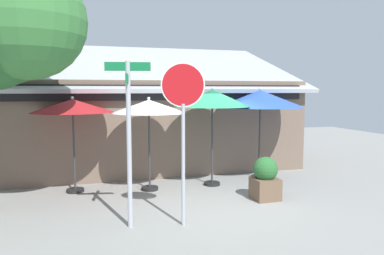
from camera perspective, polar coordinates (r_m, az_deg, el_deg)
name	(u,v)px	position (r m, az deg, el deg)	size (l,w,h in m)	color
ground_plane	(215,200)	(9.09, 3.58, -11.11)	(28.00, 28.00, 0.10)	gray
cafe_building	(149,120)	(13.18, -6.65, 1.16)	(9.82, 5.54, 4.36)	#705B4C
street_sign_post	(129,128)	(6.93, -9.70, -0.05)	(0.88, 0.82, 3.12)	#A8AAB2
stop_sign	(183,112)	(6.91, -1.38, 2.45)	(0.82, 0.15, 3.10)	#A8AAB2
patio_umbrella_crimson_left	(73,107)	(9.69, -17.95, 3.05)	(2.04, 2.04, 2.44)	black
patio_umbrella_ivory_center	(149,108)	(9.48, -6.68, 3.08)	(1.92, 1.92, 2.42)	black
patio_umbrella_forest_green_right	(212,99)	(9.92, 3.16, 4.43)	(2.02, 2.02, 2.68)	black
patio_umbrella_royal_blue_far_right	(260,99)	(10.89, 10.49, 4.33)	(2.53, 2.53, 2.66)	black
sidewalk_planter	(265,178)	(9.01, 11.25, -7.70)	(0.59, 0.59, 1.02)	brown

